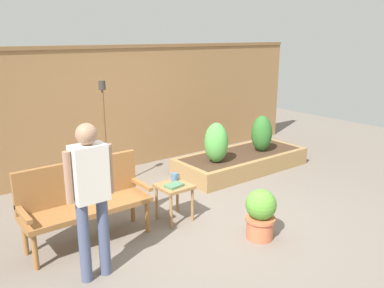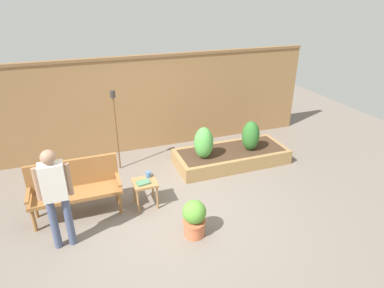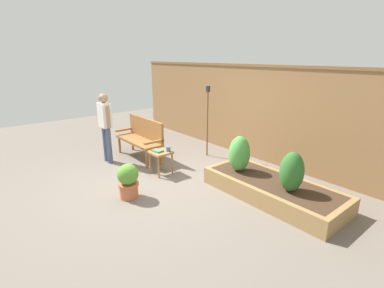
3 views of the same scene
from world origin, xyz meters
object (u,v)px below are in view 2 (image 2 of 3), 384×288
Objects in this scene: tiki_torch at (115,117)px; person_by_bench at (55,192)px; shrub_far_corner at (251,136)px; cup_on_table at (148,175)px; side_table at (145,186)px; potted_boxwood at (194,218)px; book_on_table at (143,183)px; garden_bench at (75,184)px; shrub_near_bench at (204,143)px.

tiki_torch reaches higher than person_by_bench.
tiki_torch is (-2.68, 0.68, 0.53)m from shrub_far_corner.
cup_on_table is 2.46m from shrub_far_corner.
person_by_bench reaches higher than side_table.
potted_boxwood is 2.01m from person_by_bench.
person_by_bench is (-1.30, -0.51, 0.44)m from book_on_table.
garden_bench is 0.86× the size of tiki_torch.
potted_boxwood reaches higher than cup_on_table.
shrub_near_bench is at bearing -22.81° from tiki_torch.
book_on_table is at bearing 21.38° from person_by_bench.
shrub_far_corner reaches higher than potted_boxwood.
shrub_near_bench reaches higher than garden_bench.
garden_bench is at bearing 143.50° from potted_boxwood.
garden_bench is at bearing -166.61° from shrub_near_bench.
cup_on_table reaches higher than side_table.
potted_boxwood is (0.43, -1.13, -0.21)m from cup_on_table.
person_by_bench is at bearing -153.49° from shrub_near_bench.
side_table is 0.31× the size of person_by_bench.
cup_on_table is 0.08× the size of tiki_torch.
side_table is 0.21m from cup_on_table.
tiki_torch reaches higher than shrub_far_corner.
cup_on_table is at bearing 44.11° from book_on_table.
book_on_table is (-0.13, -0.18, -0.03)m from cup_on_table.
side_table is (1.11, -0.20, -0.15)m from garden_bench.
tiki_torch reaches higher than garden_bench.
shrub_far_corner reaches higher than garden_bench.
shrub_far_corner is at bearing 15.94° from cup_on_table.
potted_boxwood is at bearing -36.50° from garden_bench.
shrub_far_corner is 0.38× the size of tiki_torch.
person_by_bench reaches higher than garden_bench.
potted_boxwood is at bearing -68.74° from book_on_table.
shrub_far_corner is at bearing 0.00° from shrub_near_bench.
shrub_far_corner is 4.05m from person_by_bench.
book_on_table is 1.12m from potted_boxwood.
shrub_near_bench reaches higher than cup_on_table.
side_table is 0.29× the size of tiki_torch.
side_table is at bearing 117.46° from potted_boxwood.
book_on_table is at bearing 120.37° from potted_boxwood.
tiki_torch is at bearing 103.18° from cup_on_table.
shrub_far_corner is (1.07, 0.00, -0.01)m from shrub_near_bench.
shrub_far_corner is (2.50, 0.85, 0.13)m from book_on_table.
tiki_torch is (-0.22, 1.48, 0.76)m from side_table.
book_on_table is 0.36× the size of potted_boxwood.
person_by_bench is at bearing -160.28° from shrub_far_corner.
potted_boxwood is 0.36× the size of tiki_torch.
book_on_table is at bearing -161.16° from shrub_far_corner.
shrub_far_corner is 2.82m from tiki_torch.
person_by_bench is (-1.43, -0.69, 0.40)m from cup_on_table.
cup_on_table is 0.08× the size of person_by_bench.
tiki_torch is (-0.74, 2.48, 0.83)m from potted_boxwood.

